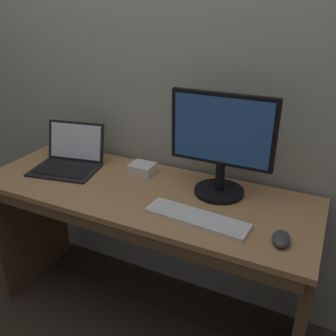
# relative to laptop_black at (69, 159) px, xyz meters

# --- Properties ---
(ground_plane) EXTENTS (14.00, 14.00, 0.00)m
(ground_plane) POSITION_rel_laptop_black_xyz_m (0.48, -0.05, -0.83)
(ground_plane) COLOR #382D23
(desk) EXTENTS (1.62, 0.59, 0.79)m
(desk) POSITION_rel_laptop_black_xyz_m (0.48, -0.06, -0.28)
(desk) COLOR #A87A4C
(desk) RESTS_ON ground
(laptop_black) EXTENTS (0.38, 0.35, 0.22)m
(laptop_black) POSITION_rel_laptop_black_xyz_m (0.00, 0.00, 0.00)
(laptop_black) COLOR black
(laptop_black) RESTS_ON desk
(external_monitor) EXTENTS (0.46, 0.23, 0.47)m
(external_monitor) POSITION_rel_laptop_black_xyz_m (0.82, 0.06, 0.20)
(external_monitor) COLOR black
(external_monitor) RESTS_ON desk
(wired_keyboard) EXTENTS (0.44, 0.15, 0.02)m
(wired_keyboard) POSITION_rel_laptop_black_xyz_m (0.81, -0.19, -0.04)
(wired_keyboard) COLOR white
(wired_keyboard) RESTS_ON desk
(computer_mouse) EXTENTS (0.08, 0.11, 0.04)m
(computer_mouse) POSITION_rel_laptop_black_xyz_m (1.15, -0.19, -0.03)
(computer_mouse) COLOR #38383D
(computer_mouse) RESTS_ON desk
(external_drive_box) EXTENTS (0.12, 0.11, 0.05)m
(external_drive_box) POSITION_rel_laptop_black_xyz_m (0.39, 0.11, -0.02)
(external_drive_box) COLOR silver
(external_drive_box) RESTS_ON desk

